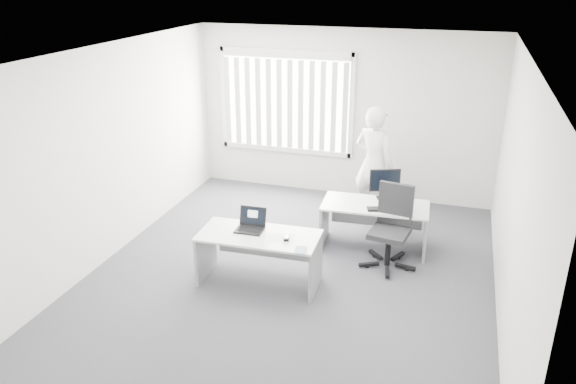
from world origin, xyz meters
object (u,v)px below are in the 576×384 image
(desk_near, at_px, (259,248))
(laptop, at_px, (249,221))
(desk_far, at_px, (375,217))
(office_chair, at_px, (390,241))
(person, at_px, (374,164))
(monitor, at_px, (385,184))

(desk_near, bearing_deg, laptop, 157.80)
(desk_far, height_order, office_chair, office_chair)
(person, bearing_deg, monitor, 133.58)
(person, xyz_separation_m, monitor, (0.27, -0.71, -0.03))
(office_chair, xyz_separation_m, monitor, (-0.20, 0.67, 0.53))
(desk_near, bearing_deg, monitor, 49.79)
(desk_near, height_order, desk_far, desk_near)
(desk_far, bearing_deg, monitor, 70.80)
(desk_near, xyz_separation_m, laptop, (-0.14, 0.05, 0.32))
(person, distance_m, monitor, 0.76)
(desk_far, distance_m, monitor, 0.48)
(desk_far, height_order, monitor, monitor)
(laptop, bearing_deg, desk_near, -21.93)
(office_chair, bearing_deg, monitor, 115.33)
(desk_near, xyz_separation_m, office_chair, (1.47, 0.95, -0.14))
(desk_near, xyz_separation_m, desk_far, (1.20, 1.36, -0.01))
(desk_far, height_order, person, person)
(desk_far, bearing_deg, person, 97.98)
(laptop, bearing_deg, person, 61.44)
(person, height_order, monitor, person)
(office_chair, xyz_separation_m, laptop, (-1.62, -0.90, 0.46))
(office_chair, height_order, person, person)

